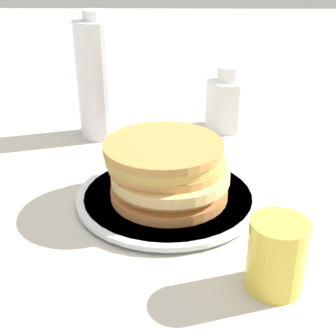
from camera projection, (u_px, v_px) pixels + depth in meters
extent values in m
plane|color=#BCB7AD|center=(157.00, 196.00, 0.70)|extent=(4.00, 4.00, 0.00)
cylinder|color=silver|center=(168.00, 197.00, 0.68)|extent=(0.24, 0.24, 0.01)
cylinder|color=silver|center=(168.00, 196.00, 0.68)|extent=(0.27, 0.27, 0.01)
cylinder|color=#BD7840|center=(169.00, 191.00, 0.67)|extent=(0.17, 0.17, 0.01)
cylinder|color=tan|center=(169.00, 178.00, 0.68)|extent=(0.17, 0.17, 0.01)
cylinder|color=#DCB773|center=(170.00, 174.00, 0.66)|extent=(0.17, 0.17, 0.02)
cylinder|color=tan|center=(167.00, 162.00, 0.66)|extent=(0.17, 0.17, 0.01)
cylinder|color=tan|center=(164.00, 154.00, 0.66)|extent=(0.17, 0.17, 0.02)
cylinder|color=#BD8845|center=(164.00, 147.00, 0.65)|extent=(0.17, 0.17, 0.01)
cylinder|color=yellow|center=(277.00, 255.00, 0.50)|extent=(0.06, 0.06, 0.08)
cylinder|color=white|center=(228.00, 104.00, 0.93)|extent=(0.09, 0.09, 0.10)
cylinder|color=white|center=(230.00, 73.00, 0.90)|extent=(0.05, 0.05, 0.03)
cylinder|color=white|center=(98.00, 81.00, 0.87)|extent=(0.08, 0.08, 0.22)
cylinder|color=white|center=(94.00, 15.00, 0.82)|extent=(0.04, 0.04, 0.02)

